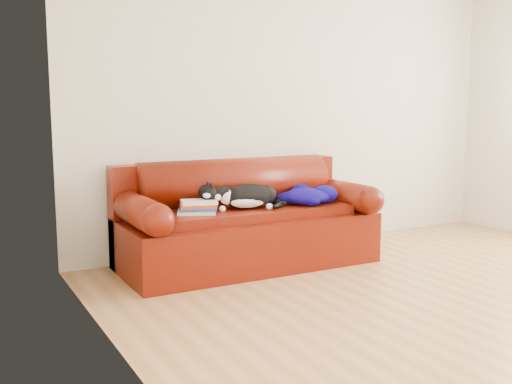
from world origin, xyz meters
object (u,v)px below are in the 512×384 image
sofa_base (248,237)px  blanket (307,195)px  cat (248,197)px  book_stack (198,207)px

sofa_base → blanket: blanket is taller
sofa_base → cat: bearing=-116.6°
cat → blanket: size_ratio=1.25×
sofa_base → cat: 0.37m
blanket → cat: bearing=178.7°
sofa_base → blanket: bearing=-11.0°
sofa_base → blanket: 0.63m
book_stack → cat: bearing=1.0°
sofa_base → book_stack: book_stack is taller
cat → sofa_base: bearing=70.2°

